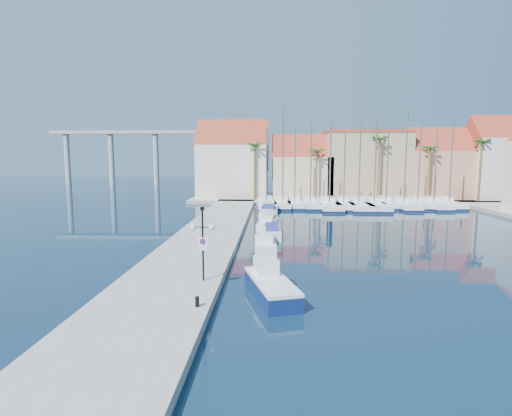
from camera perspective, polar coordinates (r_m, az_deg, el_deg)
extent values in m
plane|color=#081A31|center=(24.62, 9.62, -10.55)|extent=(260.00, 260.00, 0.00)
cube|color=gray|center=(37.92, -6.66, -3.78)|extent=(6.00, 77.00, 0.50)
cube|color=gray|center=(72.80, 12.73, 1.40)|extent=(54.00, 16.00, 0.50)
cylinder|color=black|center=(22.81, -7.60, -5.11)|extent=(0.11, 0.11, 4.26)
cylinder|color=black|center=(22.68, -8.30, -2.73)|extent=(0.53, 0.07, 0.05)
cylinder|color=black|center=(22.57, -6.98, -2.75)|extent=(0.53, 0.07, 0.05)
sphere|color=white|center=(22.74, -8.95, -2.71)|extent=(0.38, 0.38, 0.38)
sphere|color=white|center=(22.52, -6.31, -2.76)|extent=(0.38, 0.38, 0.38)
cube|color=black|center=(22.46, -7.69, -0.07)|extent=(0.24, 0.14, 0.17)
cube|color=white|center=(22.73, -7.64, -4.88)|extent=(0.53, 0.05, 0.53)
cylinder|color=red|center=(22.69, -7.65, -4.76)|extent=(0.36, 0.03, 0.36)
cylinder|color=#1933A5|center=(22.68, -7.66, -4.77)|extent=(0.26, 0.02, 0.26)
cube|color=white|center=(22.81, -7.62, -5.79)|extent=(0.43, 0.05, 0.15)
cylinder|color=black|center=(19.47, -8.41, -13.10)|extent=(0.20, 0.20, 0.49)
cube|color=navy|center=(21.97, 2.18, -11.56)|extent=(3.20, 5.66, 0.81)
cube|color=white|center=(21.81, 2.19, -10.34)|extent=(3.20, 5.66, 0.18)
cube|color=white|center=(22.66, 1.45, -8.36)|extent=(1.51, 1.70, 0.98)
cube|color=white|center=(32.67, 1.30, -5.26)|extent=(1.90, 5.28, 0.80)
cube|color=white|center=(32.02, 1.32, -4.24)|extent=(1.25, 1.88, 0.60)
cube|color=white|center=(37.68, 2.21, -3.58)|extent=(1.82, 5.11, 0.80)
cube|color=navy|center=(37.06, 2.24, -2.66)|extent=(1.20, 1.81, 0.60)
cube|color=white|center=(42.50, 1.69, -2.33)|extent=(2.32, 5.76, 0.80)
cube|color=white|center=(41.84, 1.61, -1.51)|extent=(1.44, 2.07, 0.60)
cube|color=white|center=(46.60, 1.73, -1.48)|extent=(1.97, 5.55, 0.80)
cube|color=white|center=(45.96, 1.75, -0.72)|extent=(1.30, 1.97, 0.60)
cube|color=white|center=(52.17, 1.85, -0.54)|extent=(2.43, 7.02, 0.80)
cube|color=navy|center=(51.39, 1.82, 0.13)|extent=(1.63, 2.48, 0.60)
cube|color=white|center=(55.96, 1.51, 0.00)|extent=(2.89, 7.06, 0.80)
cube|color=white|center=(55.20, 1.58, 0.63)|extent=(1.78, 2.55, 0.60)
cube|color=white|center=(59.87, 1.48, 0.57)|extent=(3.31, 10.52, 1.00)
cube|color=#0C1B3F|center=(59.91, 1.48, 0.27)|extent=(3.38, 10.59, 0.28)
cube|color=white|center=(60.82, 1.44, 1.44)|extent=(2.07, 3.22, 0.60)
cylinder|color=slate|center=(58.96, 1.52, 6.24)|extent=(0.20, 0.20, 10.84)
cube|color=white|center=(60.10, 3.82, 0.59)|extent=(2.66, 9.35, 1.00)
cube|color=#0C1B3F|center=(60.13, 3.81, 0.28)|extent=(2.72, 9.41, 0.28)
cube|color=white|center=(60.93, 3.82, 1.43)|extent=(1.76, 2.83, 0.60)
cylinder|color=slate|center=(59.22, 3.88, 7.70)|extent=(0.20, 0.20, 13.89)
cube|color=white|center=(60.41, 5.49, 0.60)|extent=(2.66, 9.16, 1.00)
cube|color=#0C1B3F|center=(60.45, 5.49, 0.30)|extent=(2.72, 9.22, 0.28)
cube|color=white|center=(61.22, 5.43, 1.45)|extent=(1.74, 2.78, 0.60)
cylinder|color=slate|center=(59.56, 5.60, 6.36)|extent=(0.20, 0.20, 11.14)
cube|color=white|center=(60.09, 7.69, 0.53)|extent=(2.94, 8.98, 1.00)
cube|color=#0C1B3F|center=(60.12, 7.68, 0.23)|extent=(3.01, 9.04, 0.28)
cube|color=white|center=(60.87, 7.56, 1.38)|extent=(1.80, 2.76, 0.60)
cylinder|color=slate|center=(59.25, 7.86, 6.57)|extent=(0.20, 0.20, 11.64)
cube|color=white|center=(59.41, 10.35, 0.41)|extent=(2.99, 11.24, 1.00)
cube|color=#0C1B3F|center=(59.45, 10.34, 0.10)|extent=(3.05, 11.30, 0.28)
cube|color=white|center=(60.43, 10.23, 1.29)|extent=(2.06, 3.38, 0.60)
cylinder|color=slate|center=(58.45, 10.56, 6.42)|extent=(0.20, 0.20, 11.47)
cube|color=white|center=(60.60, 12.35, 0.49)|extent=(3.51, 10.39, 1.00)
cube|color=#0C1B3F|center=(60.64, 12.34, 0.19)|extent=(3.58, 10.45, 0.28)
cube|color=white|center=(61.53, 12.29, 1.34)|extent=(2.11, 3.21, 0.60)
cylinder|color=slate|center=(59.71, 12.54, 5.77)|extent=(0.20, 0.20, 10.19)
cube|color=white|center=(60.50, 14.32, 0.42)|extent=(3.46, 12.00, 1.00)
cube|color=#0C1B3F|center=(60.54, 14.31, 0.12)|extent=(3.52, 12.06, 0.28)
cube|color=white|center=(61.58, 14.15, 1.29)|extent=(2.28, 3.64, 0.60)
cylinder|color=slate|center=(59.52, 14.61, 6.18)|extent=(0.20, 0.20, 11.17)
cube|color=white|center=(60.76, 16.37, 0.38)|extent=(3.28, 11.46, 1.00)
cube|color=#0C1B3F|center=(60.79, 16.36, 0.08)|extent=(3.34, 11.52, 0.28)
cube|color=white|center=(61.77, 16.18, 1.24)|extent=(2.17, 3.47, 0.60)
cylinder|color=slate|center=(59.80, 16.71, 6.52)|extent=(0.20, 0.20, 12.02)
cube|color=white|center=(62.95, 17.99, 0.55)|extent=(2.70, 8.47, 1.00)
cube|color=#0C1B3F|center=(62.98, 17.98, 0.26)|extent=(2.76, 8.54, 0.28)
cube|color=white|center=(63.68, 17.86, 1.35)|extent=(1.68, 2.60, 0.60)
cylinder|color=slate|center=(62.17, 18.27, 5.63)|extent=(0.20, 0.20, 10.20)
cube|color=white|center=(62.39, 20.20, 0.40)|extent=(2.70, 9.72, 1.00)
cube|color=#0C1B3F|center=(62.43, 20.18, 0.11)|extent=(2.76, 9.78, 0.28)
cube|color=white|center=(63.22, 19.95, 1.22)|extent=(1.82, 2.93, 0.60)
cylinder|color=slate|center=(61.54, 20.64, 7.00)|extent=(0.20, 0.20, 13.38)
cube|color=white|center=(64.05, 21.94, 0.49)|extent=(2.09, 8.01, 1.00)
cube|color=#0C1B3F|center=(64.09, 21.93, 0.20)|extent=(2.15, 8.07, 0.28)
cube|color=white|center=(64.72, 21.74, 1.27)|extent=(1.46, 2.40, 0.60)
cylinder|color=slate|center=(63.30, 22.35, 6.36)|extent=(0.20, 0.20, 12.14)
cube|color=white|center=(64.68, 23.83, 0.45)|extent=(2.74, 9.74, 1.00)
cube|color=#0C1B3F|center=(64.72, 23.81, 0.17)|extent=(2.80, 9.81, 0.28)
cube|color=white|center=(65.49, 23.54, 1.25)|extent=(1.83, 2.95, 0.60)
cylinder|color=slate|center=(63.87, 24.26, 5.47)|extent=(0.20, 0.20, 10.36)
cube|color=white|center=(65.83, 25.66, 0.47)|extent=(2.65, 8.23, 1.00)
cube|color=#0C1B3F|center=(65.87, 25.65, 0.19)|extent=(2.71, 8.29, 0.28)
cube|color=white|center=(66.47, 25.38, 1.23)|extent=(1.63, 2.53, 0.60)
cylinder|color=slate|center=(65.10, 26.14, 6.02)|extent=(0.20, 0.20, 11.79)
cube|color=beige|center=(70.64, -3.25, 5.25)|extent=(12.00, 9.00, 9.00)
cube|color=maroon|center=(70.62, -3.28, 8.90)|extent=(12.30, 9.00, 9.00)
cube|color=#C7AD8C|center=(70.52, 6.53, 4.40)|extent=(10.00, 8.00, 7.00)
cube|color=maroon|center=(70.43, 6.57, 7.24)|extent=(10.30, 8.00, 8.00)
cube|color=tan|center=(73.06, 15.18, 5.86)|extent=(14.00, 10.00, 11.00)
cube|color=maroon|center=(73.17, 15.33, 10.37)|extent=(14.20, 10.20, 0.50)
cube|color=tan|center=(75.71, 24.23, 4.38)|extent=(10.00, 8.00, 8.00)
cube|color=maroon|center=(75.66, 24.39, 7.40)|extent=(10.30, 8.00, 8.00)
cube|color=silver|center=(78.58, 30.66, 4.82)|extent=(8.00, 8.00, 10.00)
cube|color=maroon|center=(78.61, 30.90, 8.46)|extent=(8.30, 8.00, 8.00)
cylinder|color=brown|center=(65.36, -0.18, 5.10)|extent=(0.36, 0.36, 9.00)
sphere|color=#265D1A|center=(65.34, -0.18, 8.91)|extent=(2.60, 2.60, 2.60)
cylinder|color=brown|center=(65.70, 8.60, 4.59)|extent=(0.36, 0.36, 8.00)
sphere|color=#265D1A|center=(65.64, 8.66, 7.95)|extent=(2.60, 2.60, 2.60)
cylinder|color=brown|center=(67.48, 17.12, 5.27)|extent=(0.36, 0.36, 10.00)
sphere|color=#265D1A|center=(67.51, 17.28, 9.39)|extent=(2.60, 2.60, 2.60)
cylinder|color=brown|center=(69.96, 23.46, 4.44)|extent=(0.36, 0.36, 8.50)
sphere|color=#265D1A|center=(69.92, 23.64, 7.79)|extent=(2.60, 2.60, 2.60)
cylinder|color=brown|center=(73.19, 29.36, 4.60)|extent=(0.36, 0.36, 9.50)
sphere|color=#265D1A|center=(73.19, 29.58, 8.19)|extent=(2.60, 2.60, 2.60)
cube|color=#9E9E99|center=(111.08, -16.21, 10.36)|extent=(48.00, 2.20, 0.90)
cylinder|color=#9E9E99|center=(118.72, -25.34, 6.35)|extent=(1.40, 1.40, 14.00)
cylinder|color=#9E9E99|center=(113.67, -19.94, 6.61)|extent=(1.40, 1.40, 14.00)
cylinder|color=#9E9E99|center=(109.70, -14.09, 6.81)|extent=(1.40, 1.40, 14.00)
cylinder|color=#9E9E99|center=(106.94, -7.87, 6.96)|extent=(1.40, 1.40, 14.00)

